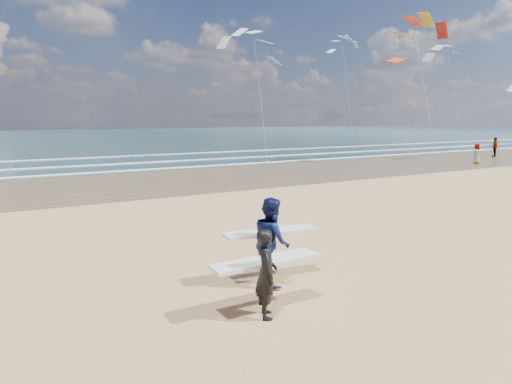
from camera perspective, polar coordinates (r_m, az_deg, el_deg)
wet_sand_strip at (r=36.10m, az=14.53°, el=3.39°), size 220.00×12.00×0.01m
ocean at (r=83.56m, az=-12.50°, el=6.78°), size 220.00×100.00×0.02m
foam_breakers at (r=43.84m, az=5.24°, el=4.75°), size 220.00×11.70×0.05m
surfer_near at (r=8.48m, az=1.30°, el=-9.89°), size 2.20×0.97×1.65m
surfer_far at (r=10.00m, az=1.97°, el=-6.09°), size 2.24×1.29×1.94m
beachgoer_0 at (r=38.83m, az=25.89°, el=4.31°), size 0.91×0.78×1.57m
beachgoer_1 at (r=46.59m, az=27.69°, el=4.99°), size 1.09×0.67×1.74m
kite_0 at (r=38.63m, az=19.93°, el=14.31°), size 6.93×4.86×12.38m
kite_1 at (r=39.24m, az=0.32°, el=13.87°), size 6.03×4.76×11.90m
kite_2 at (r=58.93m, az=23.31°, el=12.43°), size 6.48×4.81×13.04m
kite_5 at (r=54.96m, az=11.34°, el=12.87°), size 4.57×4.60×13.72m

